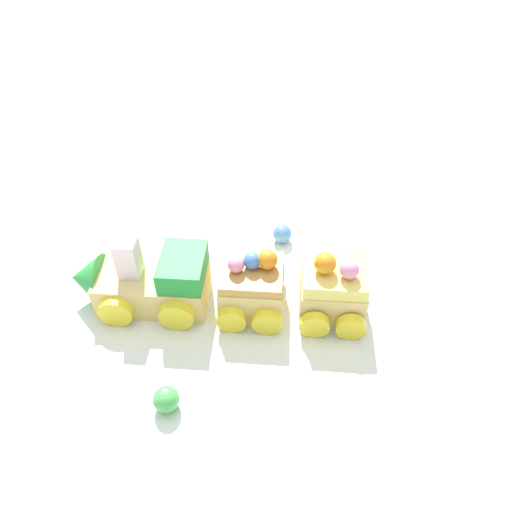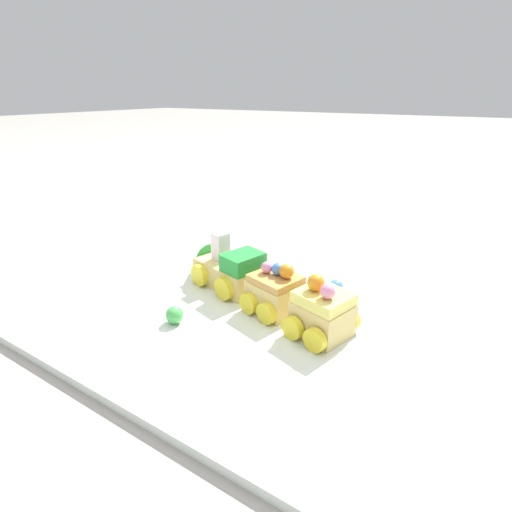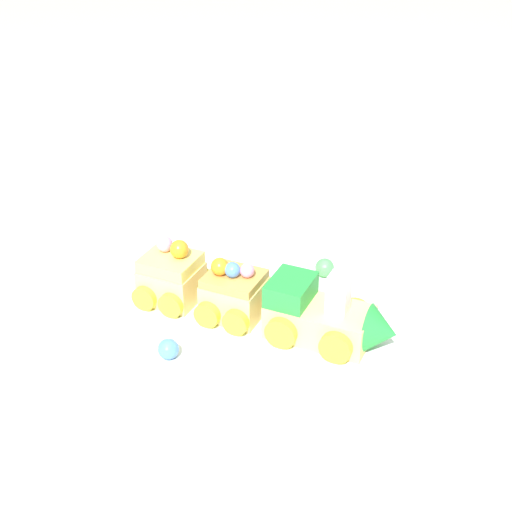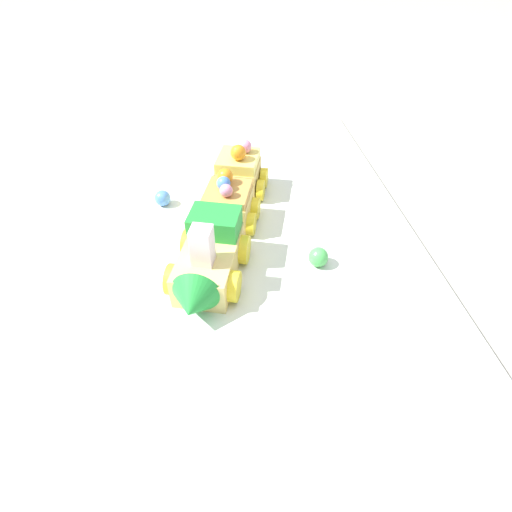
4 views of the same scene
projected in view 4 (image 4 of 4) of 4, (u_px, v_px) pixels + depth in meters
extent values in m
plane|color=gray|center=(247.00, 250.00, 0.50)|extent=(10.00, 10.00, 0.00)
cube|color=silver|center=(247.00, 246.00, 0.49)|extent=(0.75, 0.43, 0.01)
cube|color=#E5C675|center=(210.00, 263.00, 0.44)|extent=(0.12, 0.08, 0.04)
cube|color=green|center=(215.00, 222.00, 0.44)|extent=(0.05, 0.06, 0.02)
cone|color=green|center=(192.00, 303.00, 0.38)|extent=(0.04, 0.06, 0.05)
cube|color=white|center=(203.00, 254.00, 0.40)|extent=(0.03, 0.03, 0.02)
cube|color=white|center=(201.00, 238.00, 0.39)|extent=(0.03, 0.03, 0.02)
cylinder|color=yellow|center=(172.00, 279.00, 0.42)|extent=(0.03, 0.02, 0.03)
cylinder|color=yellow|center=(234.00, 286.00, 0.41)|extent=(0.03, 0.02, 0.03)
cylinder|color=yellow|center=(188.00, 244.00, 0.46)|extent=(0.03, 0.02, 0.03)
cylinder|color=yellow|center=(245.00, 250.00, 0.45)|extent=(0.03, 0.02, 0.03)
cube|color=#E5C675|center=(228.00, 210.00, 0.51)|extent=(0.07, 0.07, 0.04)
cube|color=#CC9347|center=(227.00, 193.00, 0.49)|extent=(0.07, 0.07, 0.01)
sphere|color=orange|center=(225.00, 176.00, 0.49)|extent=(0.02, 0.02, 0.02)
sphere|color=#4C84E0|center=(224.00, 183.00, 0.48)|extent=(0.02, 0.02, 0.02)
sphere|color=pink|center=(226.00, 191.00, 0.47)|extent=(0.02, 0.02, 0.02)
cylinder|color=yellow|center=(201.00, 219.00, 0.50)|extent=(0.03, 0.02, 0.03)
cylinder|color=yellow|center=(251.00, 224.00, 0.49)|extent=(0.03, 0.02, 0.03)
cylinder|color=yellow|center=(207.00, 204.00, 0.53)|extent=(0.03, 0.02, 0.03)
cylinder|color=yellow|center=(256.00, 209.00, 0.52)|extent=(0.03, 0.02, 0.03)
cube|color=#E5C675|center=(240.00, 178.00, 0.56)|extent=(0.07, 0.07, 0.04)
cube|color=#EFE066|center=(239.00, 160.00, 0.55)|extent=(0.07, 0.07, 0.01)
sphere|color=pink|center=(245.00, 146.00, 0.54)|extent=(0.02, 0.02, 0.02)
sphere|color=orange|center=(239.00, 152.00, 0.53)|extent=(0.03, 0.03, 0.02)
cylinder|color=yellow|center=(215.00, 186.00, 0.56)|extent=(0.03, 0.02, 0.03)
cylinder|color=yellow|center=(261.00, 190.00, 0.55)|extent=(0.03, 0.02, 0.03)
cylinder|color=yellow|center=(220.00, 174.00, 0.59)|extent=(0.03, 0.02, 0.03)
cylinder|color=yellow|center=(264.00, 178.00, 0.58)|extent=(0.03, 0.02, 0.03)
sphere|color=#4C84E0|center=(163.00, 198.00, 0.54)|extent=(0.02, 0.02, 0.02)
sphere|color=#4CBC56|center=(318.00, 257.00, 0.45)|extent=(0.02, 0.02, 0.02)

